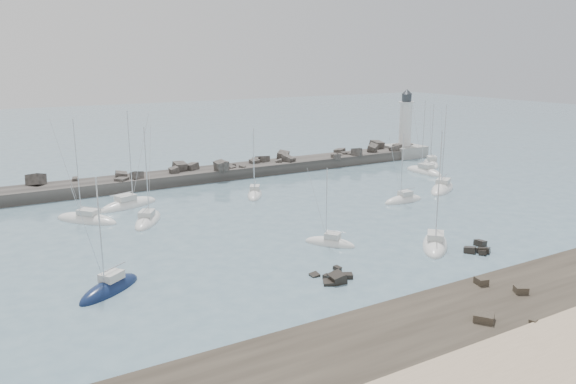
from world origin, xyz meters
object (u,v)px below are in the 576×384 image
Objects in this scene: sailboat_1 at (110,289)px; sailboat_5 at (255,195)px; sailboat_10 at (431,164)px; sailboat_2 at (148,221)px; sailboat_7 at (403,201)px; sailboat_9 at (442,189)px; sailboat_3 at (129,205)px; sailboat_0 at (87,220)px; sailboat_4 at (330,243)px; lighthouse at (405,142)px; sailboat_6 at (435,245)px; sailboat_8 at (424,172)px.

sailboat_5 is at bearing 42.14° from sailboat_1.
sailboat_2 is at bearing -170.60° from sailboat_10.
sailboat_2 is 1.20× the size of sailboat_7.
sailboat_3 is at bearing 161.47° from sailboat_9.
sailboat_2 is (6.63, -4.33, 0.00)m from sailboat_0.
sailboat_7 is at bearing -17.57° from sailboat_0.
sailboat_4 is 22.43m from sailboat_7.
sailboat_5 reaches higher than sailboat_7.
sailboat_9 is (54.38, 13.07, -0.01)m from sailboat_1.
lighthouse is 1.54× the size of sailboat_4.
sailboat_2 is at bearing -163.58° from sailboat_5.
sailboat_4 is at bearing -97.30° from sailboat_5.
lighthouse is at bearing 29.26° from sailboat_1.
sailboat_2 is 0.89× the size of sailboat_9.
sailboat_6 reaches higher than sailboat_4.
sailboat_8 is at bearing -4.27° from sailboat_3.
sailboat_9 is (-15.59, -26.13, -2.95)m from lighthouse.
sailboat_0 is at bearing -177.77° from sailboat_5.
lighthouse is 10.73m from sailboat_10.
sailboat_1 is at bearing -108.30° from sailboat_3.
sailboat_6 is (6.56, -30.66, 0.01)m from sailboat_5.
sailboat_6 is at bearing -9.92° from sailboat_1.
sailboat_7 is 10.47m from sailboat_9.
sailboat_4 is 0.85× the size of sailboat_5.
sailboat_8 is 8.03m from sailboat_10.
sailboat_0 is 1.29× the size of sailboat_7.
sailboat_6 is 1.26× the size of sailboat_7.
sailboat_1 is at bearing -150.74° from lighthouse.
sailboat_1 is at bearing -178.96° from sailboat_4.
sailboat_7 is at bearing 58.18° from sailboat_6.
sailboat_9 is (-6.99, -11.22, -0.00)m from sailboat_8.
sailboat_0 is at bearing 83.37° from sailboat_1.
sailboat_9 is at bearing 42.86° from sailboat_6.
sailboat_2 is at bearing -89.53° from sailboat_3.
sailboat_6 is at bearing -54.22° from sailboat_3.
sailboat_1 is at bearing -166.44° from sailboat_7.
sailboat_0 is 58.61m from sailboat_8.
sailboat_8 is 1.10× the size of sailboat_10.
sailboat_7 is at bearing -14.17° from sailboat_2.
sailboat_7 is 0.75× the size of sailboat_9.
sailboat_0 is 1.21× the size of sailboat_1.
sailboat_3 is 1.51× the size of sailboat_4.
sailboat_4 is at bearing -152.89° from sailboat_7.
lighthouse is 1.13× the size of sailboat_2.
sailboat_7 is at bearing -39.87° from sailboat_5.
sailboat_1 is 1.22× the size of sailboat_4.
sailboat_10 is (58.39, 9.67, 0.03)m from sailboat_2.
sailboat_3 is at bearing 153.32° from sailboat_7.
sailboat_6 is (33.90, -5.93, -0.01)m from sailboat_1.
sailboat_9 is at bearing -121.91° from sailboat_8.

